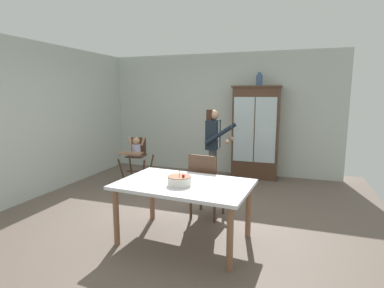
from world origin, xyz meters
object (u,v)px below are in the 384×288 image
Objects in this scene: adult_person at (213,141)px; dining_chair_far_side at (205,182)px; ceramic_vase at (259,80)px; high_chair_with_toddler at (136,152)px; birthday_cake at (179,180)px; china_cabinet at (255,132)px; dining_table at (184,189)px.

adult_person is 1.59× the size of dining_chair_far_side.
ceramic_vase is at bearing -27.15° from adult_person.
ceramic_vase is 2.94m from high_chair_with_toddler.
adult_person is (1.61, -0.04, 0.31)m from high_chair_with_toddler.
high_chair_with_toddler reaches higher than birthday_cake.
ceramic_vase is at bearing 81.43° from birthday_cake.
china_cabinet is 7.05× the size of birthday_cake.
adult_person is at bearing -74.13° from dining_chair_far_side.
dining_table is (-0.48, -3.22, -1.44)m from ceramic_vase.
dining_table is 0.73m from dining_chair_far_side.
dining_table is at bearing 92.44° from dining_chair_far_side.
china_cabinet is 2.56m from dining_chair_far_side.
dining_chair_far_side is (0.07, 0.82, -0.24)m from birthday_cake.
dining_table is 1.73× the size of dining_chair_far_side.
adult_person is at bearing -114.59° from china_cabinet.
birthday_cake is at bearing -177.51° from adult_person.
dining_chair_far_side reaches higher than birthday_cake.
dining_table is 0.17m from birthday_cake.
high_chair_with_toddler is 0.57× the size of dining_table.
adult_person is 1.29m from dining_chair_far_side.
dining_table is (0.15, -1.93, -0.31)m from adult_person.
ceramic_vase is 3.56m from dining_table.
high_chair_with_toddler is at bearing 131.69° from dining_table.
china_cabinet is 2.55m from high_chair_with_toddler.
ceramic_vase reaches higher than adult_person.
ceramic_vase is 0.16× the size of dining_table.
high_chair_with_toddler is 2.20m from dining_chair_far_side.
dining_table is at bearing -97.77° from china_cabinet.
high_chair_with_toddler is (-2.19, -1.25, -0.34)m from china_cabinet.
dining_chair_far_side is (0.20, -1.21, -0.41)m from adult_person.
dining_chair_far_side is at bearing 85.98° from dining_table.
adult_person is at bearing 94.42° from dining_table.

